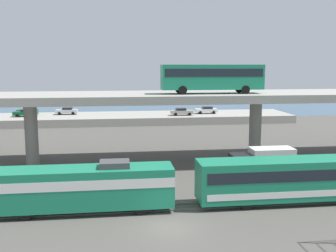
% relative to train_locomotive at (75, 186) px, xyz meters
% --- Properties ---
extents(ground_plane, '(260.00, 260.00, 0.00)m').
position_rel_train_locomotive_xyz_m(ground_plane, '(7.08, -4.00, -2.19)').
color(ground_plane, '#4C4944').
extents(rail_strip_near, '(110.00, 0.12, 0.12)m').
position_rel_train_locomotive_xyz_m(rail_strip_near, '(7.08, -0.72, -2.13)').
color(rail_strip_near, '#59544C').
rests_on(rail_strip_near, ground_plane).
extents(rail_strip_far, '(110.00, 0.12, 0.12)m').
position_rel_train_locomotive_xyz_m(rail_strip_far, '(7.08, 0.72, -2.13)').
color(rail_strip_far, '#59544C').
rests_on(rail_strip_far, ground_plane).
extents(train_locomotive, '(15.32, 3.04, 4.18)m').
position_rel_train_locomotive_xyz_m(train_locomotive, '(0.00, 0.00, 0.00)').
color(train_locomotive, '#197A56').
rests_on(train_locomotive, ground_plane).
extents(train_coach_lead, '(21.75, 3.04, 3.86)m').
position_rel_train_locomotive_xyz_m(train_coach_lead, '(20.94, -0.00, -0.02)').
color(train_coach_lead, '#197A56').
rests_on(train_coach_lead, ground_plane).
extents(highway_overpass, '(96.00, 10.47, 8.47)m').
position_rel_train_locomotive_xyz_m(highway_overpass, '(7.08, 16.00, 5.53)').
color(highway_overpass, gray).
rests_on(highway_overpass, ground_plane).
extents(transit_bus_on_overpass, '(12.00, 2.68, 3.40)m').
position_rel_train_locomotive_xyz_m(transit_bus_on_overpass, '(14.69, 14.58, 8.34)').
color(transit_bus_on_overpass, '#197A56').
rests_on(transit_bus_on_overpass, highway_overpass).
extents(service_truck_west, '(6.80, 2.46, 3.04)m').
position_rel_train_locomotive_xyz_m(service_truck_west, '(18.99, 8.37, -0.56)').
color(service_truck_west, black).
rests_on(service_truck_west, ground_plane).
extents(pier_parking_lot, '(65.35, 12.47, 1.57)m').
position_rel_train_locomotive_xyz_m(pier_parking_lot, '(7.08, 51.00, -1.41)').
color(pier_parking_lot, gray).
rests_on(pier_parking_lot, ground_plane).
extents(parked_car_0, '(4.63, 1.90, 1.50)m').
position_rel_train_locomotive_xyz_m(parked_car_0, '(22.37, 50.63, 0.15)').
color(parked_car_0, silver).
rests_on(parked_car_0, pier_parking_lot).
extents(parked_car_1, '(4.41, 1.98, 1.50)m').
position_rel_train_locomotive_xyz_m(parked_car_1, '(-6.79, 52.90, 0.15)').
color(parked_car_1, '#B7B7BC').
rests_on(parked_car_1, pier_parking_lot).
extents(parked_car_2, '(4.68, 1.93, 1.50)m').
position_rel_train_locomotive_xyz_m(parked_car_2, '(-14.52, 50.48, 0.15)').
color(parked_car_2, '#0C4C26').
rests_on(parked_car_2, pier_parking_lot).
extents(parked_car_3, '(4.62, 1.83, 1.50)m').
position_rel_train_locomotive_xyz_m(parked_car_3, '(16.71, 48.40, 0.15)').
color(parked_car_3, '#9E998C').
rests_on(parked_car_3, pier_parking_lot).
extents(parked_car_4, '(4.11, 1.92, 1.50)m').
position_rel_train_locomotive_xyz_m(parked_car_4, '(-14.81, 53.69, 0.15)').
color(parked_car_4, '#0C4C26').
rests_on(parked_car_4, pier_parking_lot).
extents(harbor_water, '(140.00, 36.00, 0.01)m').
position_rel_train_locomotive_xyz_m(harbor_water, '(7.08, 74.00, -2.19)').
color(harbor_water, '#385B7A').
rests_on(harbor_water, ground_plane).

